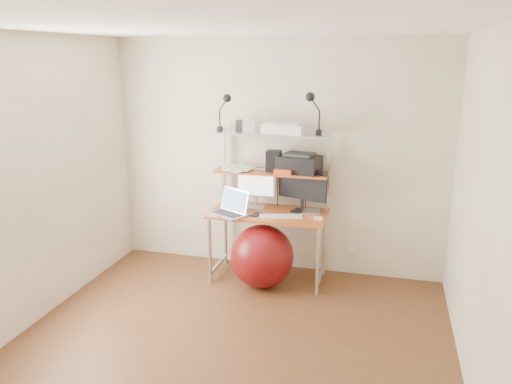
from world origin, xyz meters
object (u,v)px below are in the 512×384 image
printer (299,163)px  laptop (231,209)px  monitor_black (302,186)px  monitor_silver (256,185)px  exercise_ball (262,256)px

printer → laptop: bearing=-144.1°
monitor_black → printer: 0.24m
monitor_silver → printer: 0.52m
monitor_black → printer: printer is taller
monitor_silver → printer: (0.45, 0.01, 0.26)m
exercise_ball → printer: bearing=47.6°
printer → monitor_black: bearing=-27.4°
monitor_black → exercise_ball: (-0.35, -0.30, -0.69)m
monitor_black → laptop: size_ratio=1.16×
printer → exercise_ball: printer is taller
monitor_silver → exercise_ball: size_ratio=0.71×
monitor_silver → laptop: monitor_silver is taller
monitor_black → printer: bearing=160.2°
monitor_silver → laptop: size_ratio=0.99×
laptop → printer: 0.83m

